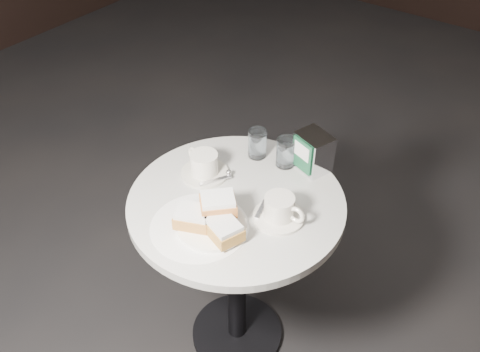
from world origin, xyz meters
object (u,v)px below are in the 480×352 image
(coffee_cup_left, at_px, (204,166))
(coffee_cup_right, at_px, (280,210))
(water_glass_right, at_px, (286,153))
(cafe_table, at_px, (237,242))
(beignet_plate, at_px, (212,220))
(napkin_dispenser, at_px, (313,152))
(water_glass_left, at_px, (257,144))

(coffee_cup_left, xyz_separation_m, coffee_cup_right, (0.32, -0.03, -0.00))
(water_glass_right, bearing_deg, cafe_table, -95.91)
(beignet_plate, xyz_separation_m, water_glass_right, (0.01, 0.39, 0.01))
(napkin_dispenser, bearing_deg, water_glass_right, -136.24)
(coffee_cup_right, bearing_deg, napkin_dispenser, 99.54)
(coffee_cup_right, height_order, water_glass_right, water_glass_right)
(cafe_table, xyz_separation_m, beignet_plate, (0.02, -0.15, 0.24))
(water_glass_right, height_order, napkin_dispenser, napkin_dispenser)
(beignet_plate, bearing_deg, cafe_table, 97.82)
(water_glass_left, bearing_deg, beignet_plate, -74.93)
(beignet_plate, bearing_deg, water_glass_right, 89.24)
(coffee_cup_left, distance_m, water_glass_right, 0.28)
(beignet_plate, height_order, water_glass_left, water_glass_left)
(coffee_cup_right, bearing_deg, coffee_cup_left, 174.38)
(coffee_cup_left, bearing_deg, beignet_plate, -30.35)
(water_glass_left, bearing_deg, napkin_dispenser, 15.96)
(coffee_cup_left, xyz_separation_m, water_glass_right, (0.19, 0.21, 0.02))
(coffee_cup_right, xyz_separation_m, water_glass_right, (-0.13, 0.23, 0.02))
(water_glass_left, bearing_deg, coffee_cup_left, -113.43)
(water_glass_right, bearing_deg, napkin_dispenser, 24.94)
(beignet_plate, height_order, coffee_cup_left, beignet_plate)
(beignet_plate, bearing_deg, napkin_dispenser, 78.56)
(cafe_table, relative_size, coffee_cup_right, 4.36)
(coffee_cup_left, xyz_separation_m, napkin_dispenser, (0.27, 0.24, 0.03))
(napkin_dispenser, bearing_deg, coffee_cup_right, -61.00)
(cafe_table, distance_m, coffee_cup_left, 0.29)
(water_glass_right, xyz_separation_m, napkin_dispenser, (0.08, 0.04, 0.02))
(cafe_table, height_order, water_glass_right, water_glass_right)
(coffee_cup_left, bearing_deg, water_glass_left, 81.57)
(beignet_plate, relative_size, coffee_cup_right, 1.38)
(cafe_table, distance_m, water_glass_left, 0.35)
(beignet_plate, xyz_separation_m, napkin_dispenser, (0.09, 0.43, 0.03))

